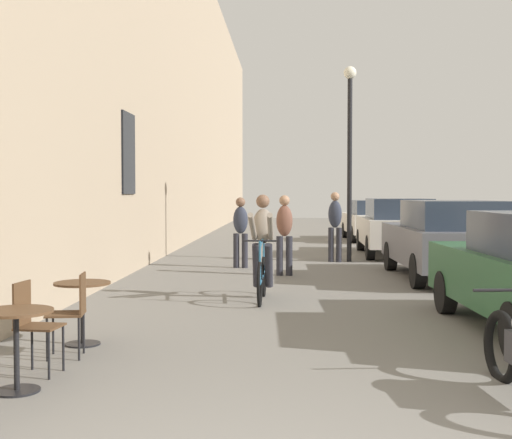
% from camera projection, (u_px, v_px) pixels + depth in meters
% --- Properties ---
extents(building_facade_left, '(0.54, 68.00, 10.91)m').
position_uv_depth(building_facade_left, '(147.00, 48.00, 17.76)').
color(building_facade_left, tan).
rests_on(building_facade_left, ground_plane).
extents(cafe_table_near, '(0.64, 0.64, 0.72)m').
position_uv_depth(cafe_table_near, '(16.00, 333.00, 6.03)').
color(cafe_table_near, black).
rests_on(cafe_table_near, ground_plane).
extents(cafe_chair_near_toward_wall, '(0.41, 0.41, 0.89)m').
position_uv_depth(cafe_chair_near_toward_wall, '(32.00, 321.00, 6.62)').
color(cafe_chair_near_toward_wall, black).
rests_on(cafe_chair_near_toward_wall, ground_plane).
extents(cafe_table_mid, '(0.64, 0.64, 0.72)m').
position_uv_depth(cafe_table_mid, '(82.00, 299.00, 7.91)').
color(cafe_table_mid, black).
rests_on(cafe_table_mid, ground_plane).
extents(cafe_chair_mid_toward_street, '(0.43, 0.43, 0.89)m').
position_uv_depth(cafe_chair_mid_toward_street, '(73.00, 309.00, 7.31)').
color(cafe_chair_mid_toward_street, black).
rests_on(cafe_chair_mid_toward_street, ground_plane).
extents(cyclist_on_bicycle, '(0.52, 1.76, 1.74)m').
position_uv_depth(cyclist_on_bicycle, '(262.00, 250.00, 11.25)').
color(cyclist_on_bicycle, black).
rests_on(cyclist_on_bicycle, ground_plane).
extents(pedestrian_near, '(0.34, 0.24, 1.69)m').
position_uv_depth(pedestrian_near, '(284.00, 230.00, 14.53)').
color(pedestrian_near, '#26262D').
rests_on(pedestrian_near, ground_plane).
extents(pedestrian_mid, '(0.37, 0.28, 1.63)m').
position_uv_depth(pedestrian_mid, '(241.00, 228.00, 16.01)').
color(pedestrian_mid, '#26262D').
rests_on(pedestrian_mid, ground_plane).
extents(pedestrian_far, '(0.38, 0.29, 1.75)m').
position_uv_depth(pedestrian_far, '(335.00, 223.00, 17.40)').
color(pedestrian_far, '#26262D').
rests_on(pedestrian_far, ground_plane).
extents(street_lamp, '(0.32, 0.32, 4.90)m').
position_uv_depth(street_lamp, '(350.00, 138.00, 17.36)').
color(street_lamp, black).
rests_on(street_lamp, ground_plane).
extents(parked_car_second, '(1.96, 4.50, 1.59)m').
position_uv_depth(parked_car_second, '(446.00, 238.00, 13.86)').
color(parked_car_second, '#595960').
rests_on(parked_car_second, ground_plane).
extents(parked_car_third, '(1.96, 4.49, 1.58)m').
position_uv_depth(parked_car_third, '(396.00, 226.00, 19.14)').
color(parked_car_third, beige).
rests_on(parked_car_third, ground_plane).
extents(parked_car_fourth, '(1.86, 4.19, 1.47)m').
position_uv_depth(parked_car_fourth, '(371.00, 220.00, 25.20)').
color(parked_car_fourth, beige).
rests_on(parked_car_fourth, ground_plane).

